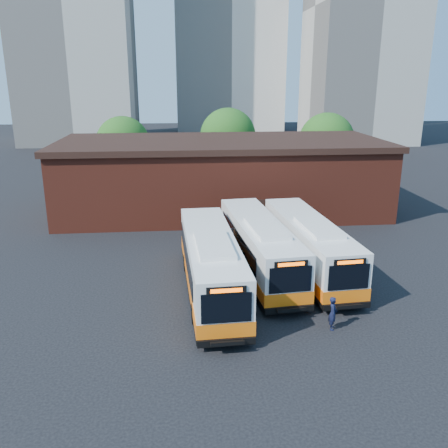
{
  "coord_description": "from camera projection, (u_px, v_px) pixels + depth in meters",
  "views": [
    {
      "loc": [
        -3.67,
        -22.04,
        11.56
      ],
      "look_at": [
        -1.16,
        4.96,
        3.23
      ],
      "focal_mm": 38.0,
      "sensor_mm": 36.0,
      "label": 1
    }
  ],
  "objects": [
    {
      "name": "ground",
      "position": [
        255.0,
        310.0,
        24.7
      ],
      "size": [
        220.0,
        220.0,
        0.0
      ],
      "primitive_type": "plane",
      "color": "black"
    },
    {
      "name": "tree_west",
      "position": [
        123.0,
        143.0,
        52.91
      ],
      "size": [
        6.0,
        6.0,
        7.65
      ],
      "color": "#382314",
      "rests_on": "ground"
    },
    {
      "name": "bus_mideast",
      "position": [
        259.0,
        248.0,
        29.19
      ],
      "size": [
        3.72,
        12.73,
        3.42
      ],
      "rotation": [
        0.0,
        0.0,
        0.09
      ],
      "color": "white",
      "rests_on": "ground"
    },
    {
      "name": "tower_right",
      "position": [
        364.0,
        4.0,
        84.92
      ],
      "size": [
        18.0,
        18.0,
        49.2
      ],
      "color": "#ACA89E",
      "rests_on": "ground"
    },
    {
      "name": "bus_midwest",
      "position": [
        211.0,
        266.0,
        26.36
      ],
      "size": [
        3.19,
        12.9,
        3.49
      ],
      "rotation": [
        0.0,
        0.0,
        0.04
      ],
      "color": "white",
      "rests_on": "ground"
    },
    {
      "name": "depot_building",
      "position": [
        221.0,
        175.0,
        42.78
      ],
      "size": [
        28.6,
        12.6,
        6.4
      ],
      "color": "maroon",
      "rests_on": "ground"
    },
    {
      "name": "transit_worker",
      "position": [
        333.0,
        313.0,
        22.64
      ],
      "size": [
        0.55,
        0.69,
        1.67
      ],
      "primitive_type": "imported",
      "rotation": [
        0.0,
        0.0,
        1.3
      ],
      "color": "black",
      "rests_on": "ground"
    },
    {
      "name": "tree_mid",
      "position": [
        228.0,
        136.0,
        55.74
      ],
      "size": [
        6.56,
        6.56,
        8.36
      ],
      "color": "#382314",
      "rests_on": "ground"
    },
    {
      "name": "tree_east",
      "position": [
        327.0,
        140.0,
        53.93
      ],
      "size": [
        6.24,
        6.24,
        7.96
      ],
      "color": "#382314",
      "rests_on": "ground"
    },
    {
      "name": "bus_east",
      "position": [
        309.0,
        247.0,
        29.5
      ],
      "size": [
        3.46,
        12.55,
        3.38
      ],
      "rotation": [
        0.0,
        0.0,
        0.07
      ],
      "color": "white",
      "rests_on": "ground"
    }
  ]
}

